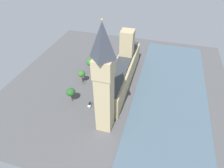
# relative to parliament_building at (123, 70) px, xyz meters

# --- Properties ---
(ground_plane) EXTENTS (144.37, 144.37, 0.00)m
(ground_plane) POSITION_rel_parliament_building_xyz_m (1.99, 1.98, -9.03)
(ground_plane) COLOR #4C4C4F
(river_thames) EXTENTS (44.55, 129.93, 0.25)m
(river_thames) POSITION_rel_parliament_building_xyz_m (-32.92, 1.98, -8.91)
(river_thames) COLOR #475B6B
(river_thames) RESTS_ON ground
(parliament_building) EXTENTS (11.98, 67.33, 32.62)m
(parliament_building) POSITION_rel_parliament_building_xyz_m (0.00, 0.00, 0.00)
(parliament_building) COLOR tan
(parliament_building) RESTS_ON ground
(clock_tower) EXTENTS (8.71, 8.71, 58.03)m
(clock_tower) POSITION_rel_parliament_building_xyz_m (-0.55, 41.36, 21.01)
(clock_tower) COLOR tan
(clock_tower) RESTS_ON ground
(car_dark_green_opposite_hall) EXTENTS (2.01, 4.48, 1.74)m
(car_dark_green_opposite_hall) POSITION_rel_parliament_building_xyz_m (16.16, -20.39, -8.14)
(car_dark_green_opposite_hall) COLOR #19472D
(car_dark_green_opposite_hall) RESTS_ON ground
(double_decker_bus_near_tower) EXTENTS (2.70, 10.51, 4.75)m
(double_decker_bus_near_tower) POSITION_rel_parliament_building_xyz_m (16.67, -6.13, -6.40)
(double_decker_bus_near_tower) COLOR #B20C0F
(double_decker_bus_near_tower) RESTS_ON ground
(car_black_by_river_gate) EXTENTS (2.18, 4.83, 1.74)m
(car_black_by_river_gate) POSITION_rel_parliament_building_xyz_m (13.25, 12.03, -8.14)
(car_black_by_river_gate) COLOR black
(car_black_by_river_gate) RESTS_ON ground
(car_white_corner) EXTENTS (1.99, 4.29, 1.74)m
(car_white_corner) POSITION_rel_parliament_building_xyz_m (12.89, 29.01, -8.15)
(car_white_corner) COLOR silver
(car_white_corner) RESTS_ON ground
(pedestrian_trailing) EXTENTS (0.66, 0.69, 1.64)m
(pedestrian_trailing) POSITION_rel_parliament_building_xyz_m (7.84, -20.58, -8.29)
(pedestrian_trailing) COLOR maroon
(pedestrian_trailing) RESTS_ON ground
(pedestrian_midblock) EXTENTS (0.43, 0.54, 1.53)m
(pedestrian_midblock) POSITION_rel_parliament_building_xyz_m (7.97, 32.18, -8.34)
(pedestrian_midblock) COLOR gray
(pedestrian_midblock) RESTS_ON ground
(plane_tree_under_trees) EXTENTS (6.64, 6.64, 10.48)m
(plane_tree_under_trees) POSITION_rel_parliament_building_xyz_m (24.94, -5.76, -1.41)
(plane_tree_under_trees) COLOR brown
(plane_tree_under_trees) RESTS_ON ground
(plane_tree_kerbside) EXTENTS (4.96, 4.96, 9.27)m
(plane_tree_kerbside) POSITION_rel_parliament_building_xyz_m (26.05, 9.07, -1.94)
(plane_tree_kerbside) COLOR brown
(plane_tree_kerbside) RESTS_ON ground
(plane_tree_leading) EXTENTS (5.50, 5.50, 9.36)m
(plane_tree_leading) POSITION_rel_parliament_building_xyz_m (24.87, 28.30, -2.06)
(plane_tree_leading) COLOR brown
(plane_tree_leading) RESTS_ON ground
(plane_tree_far_end) EXTENTS (6.23, 6.23, 10.15)m
(plane_tree_far_end) POSITION_rel_parliament_building_xyz_m (25.33, -15.30, -1.57)
(plane_tree_far_end) COLOR brown
(plane_tree_far_end) RESTS_ON ground
(street_lamp_slot_10) EXTENTS (0.56, 0.56, 5.90)m
(street_lamp_slot_10) POSITION_rel_parliament_building_xyz_m (24.32, 10.92, -4.87)
(street_lamp_slot_10) COLOR black
(street_lamp_slot_10) RESTS_ON ground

